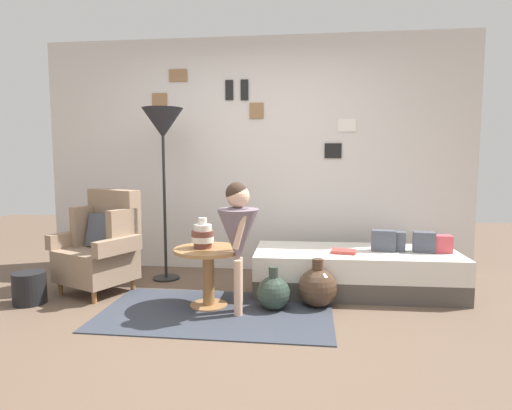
{
  "coord_description": "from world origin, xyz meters",
  "views": [
    {
      "loc": [
        0.64,
        -2.99,
        1.28
      ],
      "look_at": [
        0.15,
        0.95,
        0.85
      ],
      "focal_mm": 30.75,
      "sensor_mm": 36.0,
      "label": 1
    }
  ],
  "objects": [
    {
      "name": "ground_plane",
      "position": [
        0.0,
        0.0,
        0.0
      ],
      "size": [
        12.0,
        12.0,
        0.0
      ],
      "primitive_type": "plane",
      "color": "brown"
    },
    {
      "name": "gallery_wall",
      "position": [
        -0.0,
        1.95,
        1.3
      ],
      "size": [
        4.8,
        0.12,
        2.6
      ],
      "color": "silver",
      "rests_on": "ground"
    },
    {
      "name": "rug",
      "position": [
        -0.12,
        0.45,
        0.01
      ],
      "size": [
        1.91,
        1.1,
        0.01
      ],
      "primitive_type": "cube",
      "color": "#333842",
      "rests_on": "ground"
    },
    {
      "name": "armchair",
      "position": [
        -1.34,
        0.92,
        0.44
      ],
      "size": [
        0.89,
        0.8,
        0.97
      ],
      "color": "olive",
      "rests_on": "ground"
    },
    {
      "name": "daybed",
      "position": [
        1.08,
        1.2,
        0.2
      ],
      "size": [
        1.92,
        0.85,
        0.4
      ],
      "color": "#4C4742",
      "rests_on": "ground"
    },
    {
      "name": "pillow_head",
      "position": [
        1.85,
        1.2,
        0.48
      ],
      "size": [
        0.2,
        0.12,
        0.16
      ],
      "primitive_type": "cube",
      "rotation": [
        0.0,
        0.0,
        -0.0
      ],
      "color": "#D64C56",
      "rests_on": "daybed"
    },
    {
      "name": "pillow_mid",
      "position": [
        1.7,
        1.2,
        0.5
      ],
      "size": [
        0.21,
        0.14,
        0.19
      ],
      "primitive_type": "cube",
      "rotation": [
        0.0,
        0.0,
        -0.12
      ],
      "color": "#474C56",
      "rests_on": "daybed"
    },
    {
      "name": "pillow_back",
      "position": [
        1.44,
        1.23,
        0.49
      ],
      "size": [
        0.2,
        0.14,
        0.18
      ],
      "primitive_type": "cube",
      "rotation": [
        0.0,
        0.0,
        -0.11
      ],
      "color": "#474C56",
      "rests_on": "daybed"
    },
    {
      "name": "pillow_extra",
      "position": [
        1.33,
        1.21,
        0.5
      ],
      "size": [
        0.22,
        0.13,
        0.2
      ],
      "primitive_type": "cube",
      "rotation": [
        0.0,
        0.0,
        -0.07
      ],
      "color": "#474C56",
      "rests_on": "daybed"
    },
    {
      "name": "side_table",
      "position": [
        -0.22,
        0.6,
        0.37
      ],
      "size": [
        0.59,
        0.59,
        0.51
      ],
      "color": "#9E7042",
      "rests_on": "ground"
    },
    {
      "name": "vase_striped",
      "position": [
        -0.27,
        0.62,
        0.62
      ],
      "size": [
        0.19,
        0.19,
        0.26
      ],
      "color": "brown",
      "rests_on": "side_table"
    },
    {
      "name": "floor_lamp",
      "position": [
        -0.87,
        1.39,
        1.56
      ],
      "size": [
        0.42,
        0.42,
        1.78
      ],
      "color": "black",
      "rests_on": "ground"
    },
    {
      "name": "person_child",
      "position": [
        0.07,
        0.45,
        0.69
      ],
      "size": [
        0.34,
        0.34,
        1.09
      ],
      "color": "#D8AD8E",
      "rests_on": "ground"
    },
    {
      "name": "book_on_daybed",
      "position": [
        0.96,
        1.07,
        0.42
      ],
      "size": [
        0.24,
        0.19,
        0.03
      ],
      "primitive_type": "cube",
      "rotation": [
        0.0,
        0.0,
        -0.17
      ],
      "color": "#B9413A",
      "rests_on": "daybed"
    },
    {
      "name": "demijohn_near",
      "position": [
        0.34,
        0.59,
        0.15
      ],
      "size": [
        0.29,
        0.29,
        0.37
      ],
      "color": "#2D3D33",
      "rests_on": "ground"
    },
    {
      "name": "demijohn_far",
      "position": [
        0.71,
        0.71,
        0.17
      ],
      "size": [
        0.34,
        0.34,
        0.42
      ],
      "color": "#473323",
      "rests_on": "ground"
    },
    {
      "name": "magazine_basket",
      "position": [
        -1.8,
        0.48,
        0.14
      ],
      "size": [
        0.28,
        0.28,
        0.28
      ],
      "primitive_type": "cylinder",
      "color": "black",
      "rests_on": "ground"
    }
  ]
}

